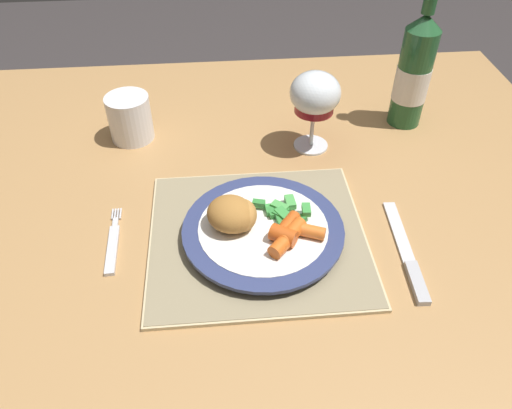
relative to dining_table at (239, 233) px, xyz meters
The scene contains 12 objects.
ground_plane 0.65m from the dining_table, ahead, with size 6.00×6.00×0.00m, color #383333.
dining_table is the anchor object (origin of this frame).
placemat 0.14m from the dining_table, 77.54° to the right, with size 0.31×0.29×0.01m.
dinner_plate 0.15m from the dining_table, 74.16° to the right, with size 0.23×0.23×0.02m.
breaded_croquettes 0.17m from the dining_table, 96.46° to the right, with size 0.09×0.09×0.04m.
green_beans_pile 0.16m from the dining_table, 53.95° to the right, with size 0.08×0.06×0.02m.
glazed_carrots 0.19m from the dining_table, 63.96° to the right, with size 0.09×0.08×0.02m.
fork 0.23m from the dining_table, 151.82° to the right, with size 0.02×0.13×0.01m.
table_knife 0.30m from the dining_table, 35.42° to the right, with size 0.03×0.20×0.01m.
wine_glass 0.27m from the dining_table, 40.66° to the left, with size 0.09×0.09×0.14m.
bottle 0.42m from the dining_table, 29.26° to the left, with size 0.06×0.06×0.27m.
drinking_cup 0.29m from the dining_table, 136.01° to the left, with size 0.08×0.08×0.08m.
Camera 1 is at (-0.02, -0.61, 1.26)m, focal length 35.00 mm.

